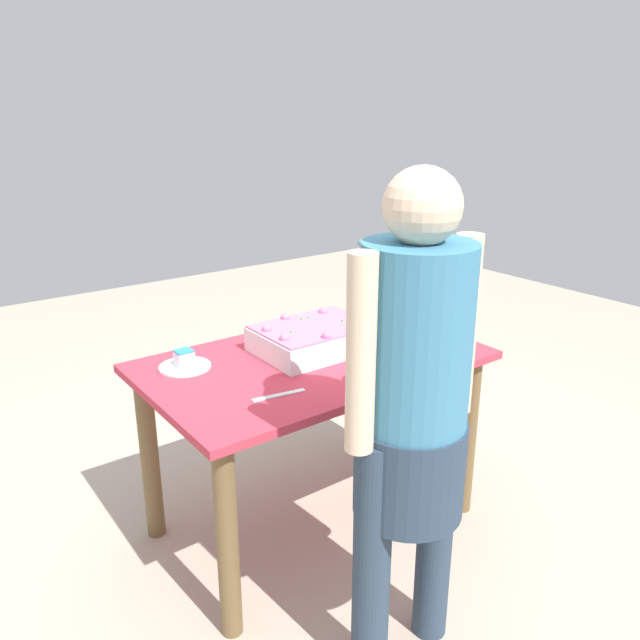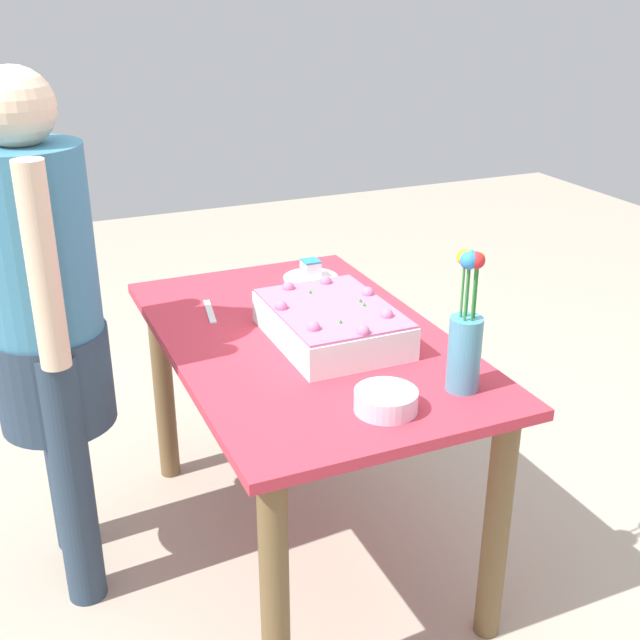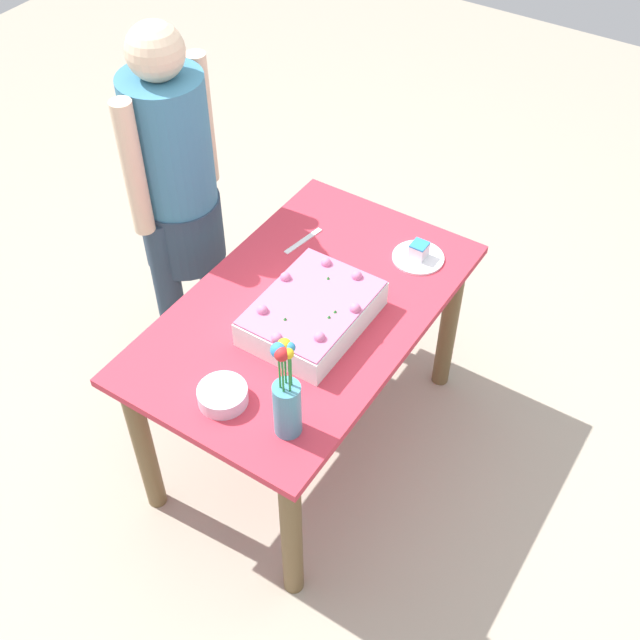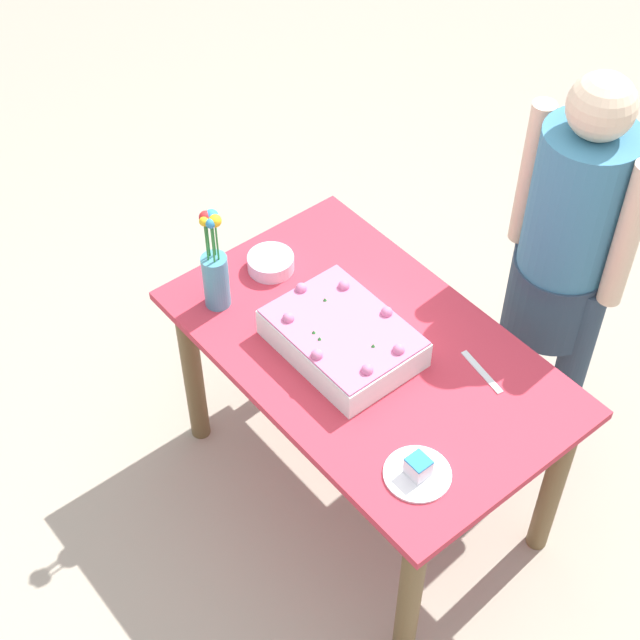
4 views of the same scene
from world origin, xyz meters
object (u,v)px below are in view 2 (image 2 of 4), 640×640
(fruit_bowl, at_px, (386,401))
(person_standing, at_px, (45,312))
(serving_plate_with_slice, at_px, (311,274))
(flower_vase, at_px, (465,338))
(cake_knife, at_px, (210,311))
(sheet_cake, at_px, (332,323))

(fruit_bowl, distance_m, person_standing, 0.95)
(serving_plate_with_slice, distance_m, flower_vase, 0.89)
(cake_knife, bearing_deg, fruit_bowl, -154.65)
(sheet_cake, bearing_deg, serving_plate_with_slice, 163.87)
(serving_plate_with_slice, height_order, cake_knife, serving_plate_with_slice)
(serving_plate_with_slice, bearing_deg, cake_knife, -69.96)
(fruit_bowl, bearing_deg, serving_plate_with_slice, 168.30)
(person_standing, bearing_deg, sheet_cake, -16.01)
(sheet_cake, distance_m, person_standing, 0.78)
(sheet_cake, relative_size, cake_knife, 2.37)
(cake_knife, height_order, fruit_bowl, fruit_bowl)
(cake_knife, bearing_deg, sheet_cake, -132.55)
(serving_plate_with_slice, xyz_separation_m, flower_vase, (0.88, 0.04, 0.12))
(sheet_cake, distance_m, cake_knife, 0.43)
(cake_knife, distance_m, fruit_bowl, 0.78)
(fruit_bowl, bearing_deg, cake_knife, -164.19)
(flower_vase, relative_size, fruit_bowl, 2.40)
(sheet_cake, distance_m, flower_vase, 0.45)
(serving_plate_with_slice, distance_m, fruit_bowl, 0.92)
(sheet_cake, relative_size, person_standing, 0.29)
(serving_plate_with_slice, relative_size, flower_vase, 0.51)
(sheet_cake, height_order, flower_vase, flower_vase)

